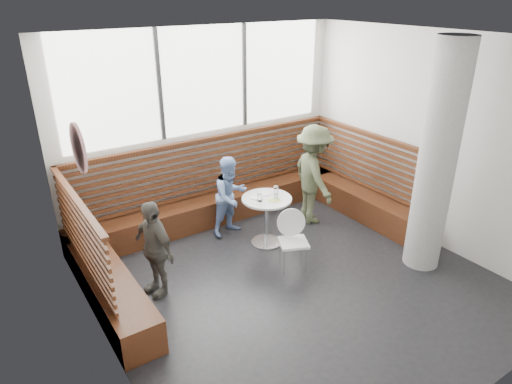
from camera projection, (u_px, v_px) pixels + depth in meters
room at (301, 175)px, 5.61m from camera, size 5.00×5.00×3.20m
booth at (230, 209)px, 7.44m from camera, size 5.00×2.50×1.44m
concrete_column at (437, 160)px, 6.09m from camera, size 0.50×0.50×3.20m
wall_art at (78, 148)px, 4.38m from camera, size 0.03×0.50×0.50m
cafe_table at (267, 211)px, 7.02m from camera, size 0.77×0.77×0.79m
cafe_chair at (291, 236)px, 6.45m from camera, size 0.41×0.40×0.86m
adult_man at (313, 175)px, 7.63m from camera, size 0.88×1.22×1.70m
child_back at (231, 196)px, 7.31m from camera, size 0.71×0.60×1.32m
child_left at (154, 248)px, 5.83m from camera, size 0.48×0.83×1.32m
plate_near at (257, 197)px, 6.94m from camera, size 0.20×0.20×0.01m
plate_far at (265, 193)px, 7.06m from camera, size 0.19×0.19×0.01m
glass_left at (260, 198)px, 6.80m from camera, size 0.07×0.07×0.12m
glass_mid at (276, 196)px, 6.88m from camera, size 0.06×0.06×0.10m
glass_right at (276, 190)px, 7.05m from camera, size 0.08×0.08×0.12m
menu_card at (274, 200)px, 6.85m from camera, size 0.23×0.19×0.00m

